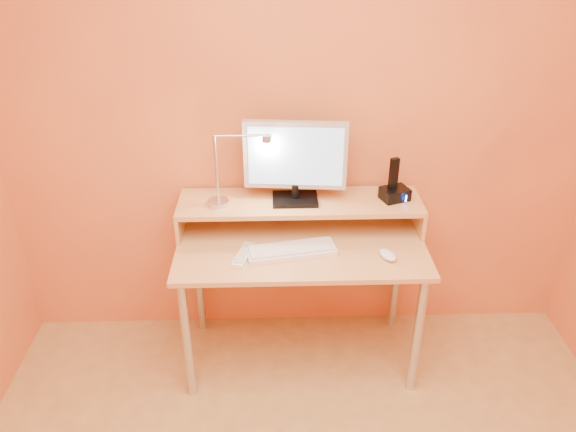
{
  "coord_description": "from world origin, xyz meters",
  "views": [
    {
      "loc": [
        -0.13,
        -1.09,
        2.17
      ],
      "look_at": [
        -0.07,
        1.13,
        0.91
      ],
      "focal_mm": 34.84,
      "sensor_mm": 36.0,
      "label": 1
    }
  ],
  "objects_px": {
    "keyboard": "(291,251)",
    "monitor_panel": "(295,155)",
    "lamp_base": "(219,202)",
    "phone_dock": "(395,194)",
    "remote_control": "(243,255)",
    "mouse": "(388,255)"
  },
  "relations": [
    {
      "from": "lamp_base",
      "to": "remote_control",
      "type": "bearing_deg",
      "value": -60.67
    },
    {
      "from": "monitor_panel",
      "to": "keyboard",
      "type": "bearing_deg",
      "value": -90.84
    },
    {
      "from": "keyboard",
      "to": "remote_control",
      "type": "height_order",
      "value": "keyboard"
    },
    {
      "from": "lamp_base",
      "to": "keyboard",
      "type": "bearing_deg",
      "value": -29.02
    },
    {
      "from": "keyboard",
      "to": "monitor_panel",
      "type": "bearing_deg",
      "value": 73.37
    },
    {
      "from": "lamp_base",
      "to": "phone_dock",
      "type": "distance_m",
      "value": 0.86
    },
    {
      "from": "lamp_base",
      "to": "phone_dock",
      "type": "height_order",
      "value": "phone_dock"
    },
    {
      "from": "keyboard",
      "to": "lamp_base",
      "type": "bearing_deg",
      "value": 140.67
    },
    {
      "from": "phone_dock",
      "to": "keyboard",
      "type": "relative_size",
      "value": 0.31
    },
    {
      "from": "monitor_panel",
      "to": "phone_dock",
      "type": "distance_m",
      "value": 0.53
    },
    {
      "from": "keyboard",
      "to": "remote_control",
      "type": "distance_m",
      "value": 0.23
    },
    {
      "from": "lamp_base",
      "to": "phone_dock",
      "type": "relative_size",
      "value": 0.77
    },
    {
      "from": "monitor_panel",
      "to": "remote_control",
      "type": "height_order",
      "value": "monitor_panel"
    },
    {
      "from": "phone_dock",
      "to": "remote_control",
      "type": "relative_size",
      "value": 0.66
    },
    {
      "from": "remote_control",
      "to": "phone_dock",
      "type": "bearing_deg",
      "value": 33.65
    },
    {
      "from": "remote_control",
      "to": "mouse",
      "type": "bearing_deg",
      "value": 12.32
    },
    {
      "from": "phone_dock",
      "to": "mouse",
      "type": "relative_size",
      "value": 1.22
    },
    {
      "from": "monitor_panel",
      "to": "phone_dock",
      "type": "relative_size",
      "value": 3.78
    },
    {
      "from": "monitor_panel",
      "to": "lamp_base",
      "type": "xyz_separation_m",
      "value": [
        -0.37,
        -0.04,
        -0.23
      ]
    },
    {
      "from": "lamp_base",
      "to": "phone_dock",
      "type": "bearing_deg",
      "value": 1.99
    },
    {
      "from": "phone_dock",
      "to": "mouse",
      "type": "xyz_separation_m",
      "value": [
        -0.07,
        -0.28,
        -0.17
      ]
    },
    {
      "from": "keyboard",
      "to": "remote_control",
      "type": "relative_size",
      "value": 2.12
    }
  ]
}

